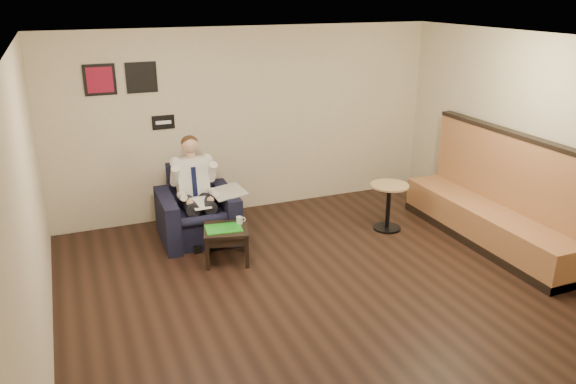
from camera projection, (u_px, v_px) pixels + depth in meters
name	position (u px, v px, depth m)	size (l,w,h in m)	color
ground	(336.00, 296.00, 6.40)	(6.00, 6.00, 0.00)	black
wall_back	(249.00, 121.00, 8.53)	(6.00, 0.02, 2.80)	beige
wall_front	(572.00, 331.00, 3.31)	(6.00, 0.02, 2.80)	beige
wall_left	(31.00, 222.00, 4.86)	(0.02, 6.00, 2.80)	beige
wall_right	(554.00, 151.00, 6.99)	(0.02, 6.00, 2.80)	beige
ceiling	(344.00, 44.00, 5.44)	(6.00, 6.00, 0.02)	white
seating_sign	(163.00, 122.00, 8.02)	(0.32, 0.02, 0.20)	black
art_print_left	(100.00, 80.00, 7.52)	(0.42, 0.03, 0.42)	maroon
art_print_right	(141.00, 77.00, 7.71)	(0.42, 0.03, 0.42)	black
armchair	(197.00, 205.00, 7.72)	(1.02, 1.02, 0.99)	black
seated_man	(198.00, 196.00, 7.55)	(0.65, 0.97, 1.36)	white
lap_papers	(200.00, 203.00, 7.48)	(0.23, 0.32, 0.01)	white
newspaper	(228.00, 192.00, 7.71)	(0.43, 0.54, 0.01)	silver
side_table	(226.00, 244.00, 7.17)	(0.55, 0.55, 0.45)	black
green_folder	(223.00, 228.00, 7.07)	(0.45, 0.32, 0.01)	green
coffee_mug	(239.00, 220.00, 7.21)	(0.08, 0.08, 0.09)	white
smartphone	(229.00, 223.00, 7.25)	(0.14, 0.07, 0.01)	black
banquette	(492.00, 191.00, 7.52)	(0.70, 2.93, 1.50)	#A66B40
cafe_table	(388.00, 207.00, 8.08)	(0.55, 0.55, 0.68)	tan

